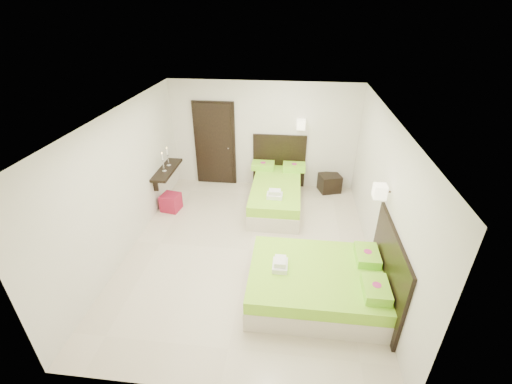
# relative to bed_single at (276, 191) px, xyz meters

# --- Properties ---
(floor) EXTENTS (5.50, 5.50, 0.00)m
(floor) POSITION_rel_bed_single_xyz_m (-0.40, -1.77, -0.33)
(floor) COLOR beige
(floor) RESTS_ON ground
(bed_single) EXTENTS (1.30, 2.16, 1.78)m
(bed_single) POSITION_rel_bed_single_xyz_m (0.00, 0.00, 0.00)
(bed_single) COLOR beige
(bed_single) RESTS_ON ground
(bed_double) EXTENTS (2.09, 1.78, 1.73)m
(bed_double) POSITION_rel_bed_single_xyz_m (0.88, -2.82, -0.02)
(bed_double) COLOR beige
(bed_double) RESTS_ON ground
(nightstand) EXTENTS (0.59, 0.56, 0.43)m
(nightstand) POSITION_rel_bed_single_xyz_m (1.27, 0.79, -0.11)
(nightstand) COLOR black
(nightstand) RESTS_ON ground
(ottoman) EXTENTS (0.44, 0.44, 0.38)m
(ottoman) POSITION_rel_bed_single_xyz_m (-2.34, -0.52, -0.14)
(ottoman) COLOR maroon
(ottoman) RESTS_ON ground
(door) EXTENTS (1.02, 0.15, 2.14)m
(door) POSITION_rel_bed_single_xyz_m (-1.60, 0.93, 0.72)
(door) COLOR black
(door) RESTS_ON ground
(console_shelf) EXTENTS (0.35, 1.20, 0.78)m
(console_shelf) POSITION_rel_bed_single_xyz_m (-2.49, -0.17, 0.49)
(console_shelf) COLOR black
(console_shelf) RESTS_ON ground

